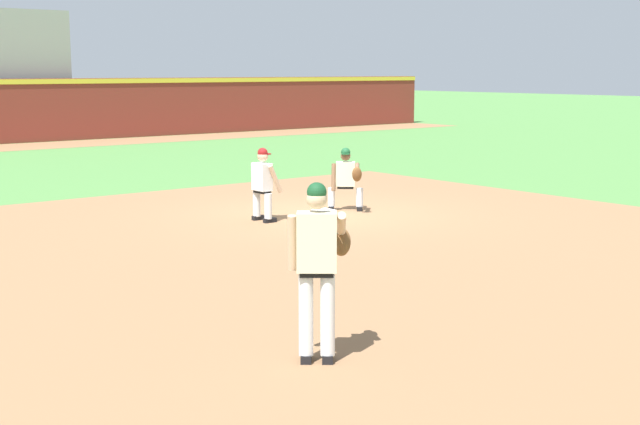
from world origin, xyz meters
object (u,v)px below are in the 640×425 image
Objects in this scene: first_baseman at (346,177)px; baserunner at (263,182)px; first_base_bag at (324,212)px; baseball at (332,236)px; pitcher at (318,261)px.

baserunner reaches higher than first_baseman.
first_baseman is at bearing 0.87° from first_base_bag.
first_baseman reaches higher than baseball.
pitcher is (-5.98, -7.35, 1.01)m from first_base_bag.
baserunner is at bearing 88.36° from baseball.
baseball is at bearing -135.00° from first_baseman.
pitcher reaches higher than baseball.
baserunner reaches higher than baseball.
first_base_bag is at bearing -179.13° from first_baseman.
baseball is at bearing -125.78° from first_base_bag.
baserunner is at bearing 179.29° from first_base_bag.
first_baseman is at bearing -0.25° from baserunner.
pitcher is 8.62m from baserunner.
baseball is 0.05× the size of baserunner.
first_base_bag reaches higher than baseball.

